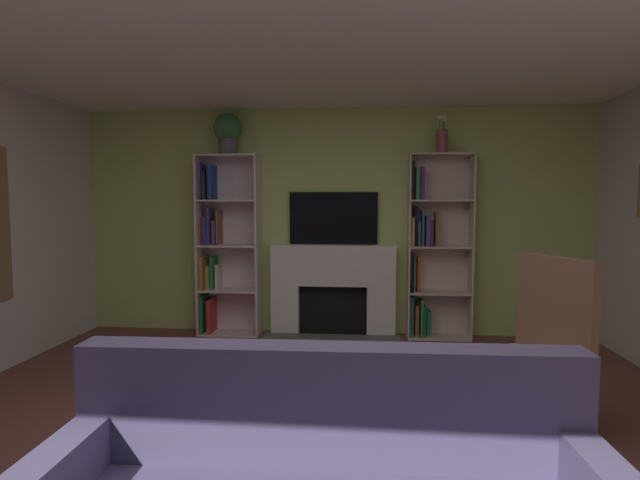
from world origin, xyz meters
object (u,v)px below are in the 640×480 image
at_px(potted_plant, 228,131).
at_px(coffee_table, 336,425).
at_px(bookshelf_right, 431,249).
at_px(armchair, 532,350).
at_px(vase_with_flowers, 442,139).
at_px(bookshelf_left, 223,247).
at_px(tv, 333,218).
at_px(fireplace, 333,288).

bearing_deg(potted_plant, coffee_table, -65.41).
relative_size(bookshelf_right, armchair, 1.76).
distance_m(vase_with_flowers, armchair, 2.71).
height_order(bookshelf_left, vase_with_flowers, vase_with_flowers).
relative_size(vase_with_flowers, coffee_table, 0.50).
relative_size(tv, potted_plant, 2.14).
height_order(bookshelf_left, bookshelf_right, same).
relative_size(bookshelf_left, coffee_table, 2.46).
relative_size(armchair, coffee_table, 1.40).
bearing_deg(coffee_table, fireplace, 93.79).
distance_m(tv, bookshelf_left, 1.28).
bearing_deg(bookshelf_left, coffee_table, -64.32).
distance_m(fireplace, vase_with_flowers, 1.98).
bearing_deg(vase_with_flowers, bookshelf_right, 144.79).
distance_m(potted_plant, vase_with_flowers, 2.30).
relative_size(vase_with_flowers, armchair, 0.36).
bearing_deg(fireplace, armchair, -57.92).
xyz_separation_m(fireplace, potted_plant, (-1.15, -0.05, 1.73)).
bearing_deg(tv, potted_plant, -174.04).
distance_m(bookshelf_left, potted_plant, 1.28).
distance_m(potted_plant, coffee_table, 3.75).
height_order(tv, potted_plant, potted_plant).
distance_m(bookshelf_right, coffee_table, 3.19).
xyz_separation_m(tv, coffee_table, (0.20, -3.07, -0.94)).
bearing_deg(bookshelf_left, tv, 3.93).
distance_m(fireplace, tv, 0.78).
relative_size(fireplace, armchair, 1.30).
distance_m(bookshelf_left, vase_with_flowers, 2.66).
height_order(vase_with_flowers, coffee_table, vase_with_flowers).
distance_m(fireplace, coffee_table, 3.01).
xyz_separation_m(fireplace, coffee_table, (0.20, -3.00, -0.16)).
bearing_deg(tv, bookshelf_right, -3.32).
height_order(potted_plant, armchair, potted_plant).
height_order(fireplace, coffee_table, fireplace).
relative_size(fireplace, potted_plant, 3.23).
xyz_separation_m(vase_with_flowers, armchair, (0.25, -2.18, -1.59)).
relative_size(fireplace, tv, 1.51).
bearing_deg(coffee_table, armchair, 32.57).
relative_size(bookshelf_right, vase_with_flowers, 4.91).
distance_m(fireplace, armchair, 2.63).
bearing_deg(coffee_table, vase_with_flowers, 72.10).
bearing_deg(armchair, bookshelf_right, 98.37).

